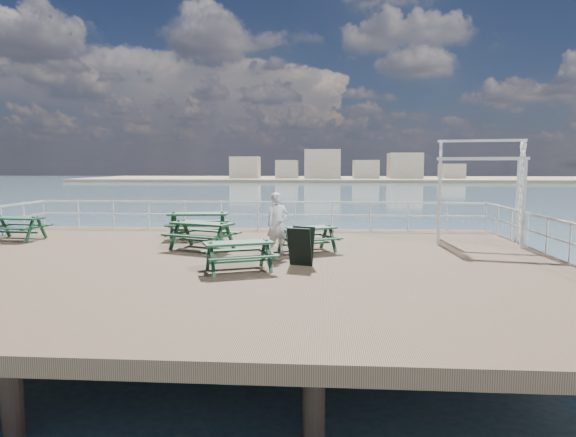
{
  "coord_description": "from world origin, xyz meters",
  "views": [
    {
      "loc": [
        2.65,
        -13.29,
        2.53
      ],
      "look_at": [
        1.67,
        0.28,
        1.1
      ],
      "focal_mm": 32.0,
      "sensor_mm": 36.0,
      "label": 1
    }
  ],
  "objects_px": {
    "picnic_table_c": "(307,234)",
    "person": "(278,224)",
    "picnic_table_d": "(202,230)",
    "picnic_table_e": "(239,250)",
    "picnic_table_b": "(198,220)",
    "picnic_table_a": "(17,223)",
    "trellis_arbor": "(479,198)"
  },
  "relations": [
    {
      "from": "picnic_table_d",
      "to": "person",
      "type": "relative_size",
      "value": 1.32
    },
    {
      "from": "picnic_table_a",
      "to": "picnic_table_e",
      "type": "height_order",
      "value": "picnic_table_a"
    },
    {
      "from": "picnic_table_c",
      "to": "picnic_table_d",
      "type": "xyz_separation_m",
      "value": [
        -3.16,
        0.2,
        0.06
      ]
    },
    {
      "from": "picnic_table_a",
      "to": "picnic_table_d",
      "type": "relative_size",
      "value": 0.84
    },
    {
      "from": "trellis_arbor",
      "to": "picnic_table_b",
      "type": "bearing_deg",
      "value": -170.89
    },
    {
      "from": "picnic_table_a",
      "to": "picnic_table_c",
      "type": "height_order",
      "value": "picnic_table_a"
    },
    {
      "from": "trellis_arbor",
      "to": "person",
      "type": "relative_size",
      "value": 1.9
    },
    {
      "from": "picnic_table_a",
      "to": "trellis_arbor",
      "type": "bearing_deg",
      "value": 8.86
    },
    {
      "from": "trellis_arbor",
      "to": "picnic_table_e",
      "type": "bearing_deg",
      "value": -132.62
    },
    {
      "from": "picnic_table_d",
      "to": "trellis_arbor",
      "type": "height_order",
      "value": "trellis_arbor"
    },
    {
      "from": "picnic_table_d",
      "to": "trellis_arbor",
      "type": "bearing_deg",
      "value": 34.0
    },
    {
      "from": "picnic_table_c",
      "to": "picnic_table_d",
      "type": "bearing_deg",
      "value": 149.43
    },
    {
      "from": "picnic_table_c",
      "to": "person",
      "type": "bearing_deg",
      "value": -168.98
    },
    {
      "from": "picnic_table_b",
      "to": "person",
      "type": "bearing_deg",
      "value": -52.19
    },
    {
      "from": "picnic_table_e",
      "to": "person",
      "type": "bearing_deg",
      "value": 49.33
    },
    {
      "from": "picnic_table_d",
      "to": "trellis_arbor",
      "type": "distance_m",
      "value": 8.85
    },
    {
      "from": "picnic_table_b",
      "to": "picnic_table_e",
      "type": "distance_m",
      "value": 5.91
    },
    {
      "from": "picnic_table_e",
      "to": "trellis_arbor",
      "type": "distance_m",
      "value": 8.56
    },
    {
      "from": "picnic_table_c",
      "to": "person",
      "type": "relative_size",
      "value": 1.2
    },
    {
      "from": "picnic_table_c",
      "to": "picnic_table_e",
      "type": "height_order",
      "value": "picnic_table_c"
    },
    {
      "from": "picnic_table_b",
      "to": "picnic_table_d",
      "type": "bearing_deg",
      "value": -79.31
    },
    {
      "from": "picnic_table_b",
      "to": "picnic_table_a",
      "type": "bearing_deg",
      "value": -178.35
    },
    {
      "from": "picnic_table_d",
      "to": "person",
      "type": "height_order",
      "value": "person"
    },
    {
      "from": "person",
      "to": "picnic_table_a",
      "type": "bearing_deg",
      "value": 137.29
    },
    {
      "from": "picnic_table_e",
      "to": "person",
      "type": "xyz_separation_m",
      "value": [
        0.73,
        2.22,
        0.37
      ]
    },
    {
      "from": "picnic_table_b",
      "to": "picnic_table_d",
      "type": "relative_size",
      "value": 0.94
    },
    {
      "from": "picnic_table_d",
      "to": "picnic_table_e",
      "type": "xyz_separation_m",
      "value": [
        1.62,
        -3.05,
        -0.08
      ]
    },
    {
      "from": "trellis_arbor",
      "to": "person",
      "type": "distance_m",
      "value": 6.81
    },
    {
      "from": "picnic_table_e",
      "to": "picnic_table_c",
      "type": "bearing_deg",
      "value": 39.26
    },
    {
      "from": "picnic_table_a",
      "to": "picnic_table_b",
      "type": "xyz_separation_m",
      "value": [
        6.07,
        0.8,
        0.08
      ]
    },
    {
      "from": "picnic_table_a",
      "to": "picnic_table_c",
      "type": "relative_size",
      "value": 0.92
    },
    {
      "from": "picnic_table_c",
      "to": "trellis_arbor",
      "type": "height_order",
      "value": "trellis_arbor"
    }
  ]
}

